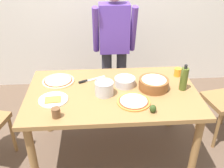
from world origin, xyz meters
TOP-DOWN VIEW (x-y plane):
  - ground at (0.00, 0.00)m, footprint 8.00×8.00m
  - dining_table at (0.00, 0.00)m, footprint 1.60×0.96m
  - person_cook at (0.08, 0.76)m, footprint 0.49×0.25m
  - pizza_raw_on_board at (-0.53, 0.23)m, footprint 0.32×0.32m
  - pizza_cooked_on_tray at (0.17, -0.20)m, footprint 0.29×0.29m
  - plate_with_slice at (-0.53, -0.12)m, footprint 0.26×0.26m
  - popcorn_bowl at (0.39, 0.02)m, footprint 0.28×0.28m
  - mixing_bowl_steel at (0.13, 0.10)m, footprint 0.20×0.20m
  - olive_oil_bottle at (0.67, -0.01)m, footprint 0.07×0.07m
  - steel_pot at (-0.08, -0.05)m, footprint 0.17×0.17m
  - cup_orange at (0.70, 0.26)m, footprint 0.07×0.07m
  - cup_small_brown at (-0.48, -0.36)m, footprint 0.07×0.07m
  - chef_knife at (-0.22, 0.22)m, footprint 0.27×0.15m
  - avocado at (0.31, -0.35)m, footprint 0.06×0.06m

SIDE VIEW (x-z plane):
  - ground at x=0.00m, z-range 0.00..0.00m
  - dining_table at x=0.00m, z-range 0.29..1.05m
  - chef_knife at x=-0.22m, z-range 0.76..0.78m
  - plate_with_slice at x=-0.53m, z-range 0.76..0.78m
  - pizza_raw_on_board at x=-0.53m, z-range 0.76..0.78m
  - pizza_cooked_on_tray at x=0.17m, z-range 0.76..0.78m
  - avocado at x=0.31m, z-range 0.76..0.83m
  - mixing_bowl_steel at x=0.13m, z-range 0.76..0.84m
  - cup_orange at x=0.70m, z-range 0.76..0.84m
  - cup_small_brown at x=-0.48m, z-range 0.76..0.84m
  - popcorn_bowl at x=0.39m, z-range 0.76..0.88m
  - steel_pot at x=-0.08m, z-range 0.76..0.89m
  - olive_oil_bottle at x=0.67m, z-range 0.75..1.00m
  - person_cook at x=0.08m, z-range 0.13..1.75m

